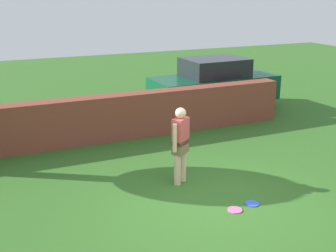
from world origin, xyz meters
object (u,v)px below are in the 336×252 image
at_px(frisbee_blue, 252,204).
at_px(person, 180,142).
at_px(frisbee_pink, 235,210).
at_px(car, 214,84).

bearing_deg(frisbee_blue, person, 119.91).
bearing_deg(frisbee_blue, frisbee_pink, -169.01).
height_order(car, frisbee_pink, car).
xyz_separation_m(person, car, (3.58, 4.86, -0.04)).
bearing_deg(car, frisbee_blue, 64.66).
bearing_deg(car, frisbee_pink, 61.73).
bearing_deg(person, frisbee_blue, 85.57).
xyz_separation_m(car, frisbee_blue, (-2.76, -6.29, -0.85)).
xyz_separation_m(person, frisbee_pink, (0.39, -1.51, -0.89)).
relative_size(frisbee_pink, frisbee_blue, 1.00).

